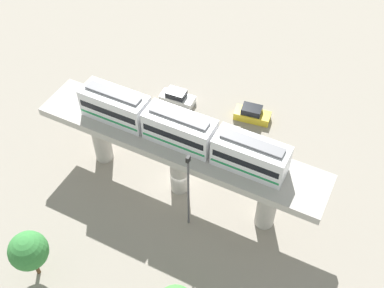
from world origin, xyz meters
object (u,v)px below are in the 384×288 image
object	(u,v)px
train	(180,129)
parked_car_white	(177,98)
tree_mid_lot	(28,251)
signal_post	(188,189)
parked_car_yellow	(252,114)

from	to	relation	value
train	parked_car_white	bearing A→B (deg)	29.84
train	tree_mid_lot	xyz separation A→B (m)	(-14.35, 7.14, -5.03)
tree_mid_lot	signal_post	bearing A→B (deg)	-41.71
train	parked_car_yellow	bearing A→B (deg)	-11.80
tree_mid_lot	signal_post	world-z (taller)	signal_post
train	signal_post	world-z (taller)	train
tree_mid_lot	signal_post	xyz separation A→B (m)	(10.95, -9.76, 1.65)
train	tree_mid_lot	bearing A→B (deg)	153.54
parked_car_white	signal_post	size ratio (longest dim) A/B	0.43
parked_car_white	signal_post	world-z (taller)	signal_post
parked_car_white	signal_post	bearing A→B (deg)	-151.83
train	parked_car_yellow	xyz separation A→B (m)	(12.91, -2.70, -8.13)
parked_car_yellow	tree_mid_lot	world-z (taller)	tree_mid_lot
parked_car_white	signal_post	xyz separation A→B (m)	(-14.83, -9.17, 4.75)
tree_mid_lot	signal_post	size ratio (longest dim) A/B	0.56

